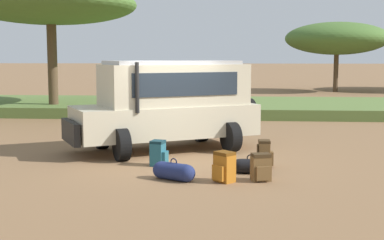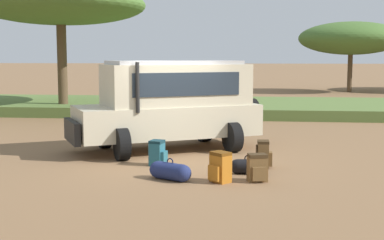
{
  "view_description": "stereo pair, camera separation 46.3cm",
  "coord_description": "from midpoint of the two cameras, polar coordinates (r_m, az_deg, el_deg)",
  "views": [
    {
      "loc": [
        1.42,
        -12.77,
        2.58
      ],
      "look_at": [
        0.37,
        0.22,
        1.0
      ],
      "focal_mm": 50.0,
      "sensor_mm": 36.0,
      "label": 1
    },
    {
      "loc": [
        1.88,
        -12.72,
        2.58
      ],
      "look_at": [
        0.37,
        0.22,
        1.0
      ],
      "focal_mm": 50.0,
      "sensor_mm": 36.0,
      "label": 2
    }
  ],
  "objects": [
    {
      "name": "duffel_bag_soft_canvas",
      "position": [
        11.16,
        -1.16,
        -5.5
      ],
      "size": [
        0.93,
        0.66,
        0.46
      ],
      "color": "navy",
      "rests_on": "ground_plane"
    },
    {
      "name": "safari_vehicle",
      "position": [
        14.57,
        -1.39,
        1.84
      ],
      "size": [
        5.32,
        4.02,
        2.44
      ],
      "color": "beige",
      "rests_on": "ground_plane"
    },
    {
      "name": "grass_bank",
      "position": [
        24.76,
        2.83,
        1.43
      ],
      "size": [
        120.0,
        7.0,
        0.44
      ],
      "color": "#5B7538",
      "rests_on": "ground_plane"
    },
    {
      "name": "backpack_cluster_center",
      "position": [
        11.11,
        8.19,
        -5.11
      ],
      "size": [
        0.44,
        0.43,
        0.57
      ],
      "color": "brown",
      "rests_on": "ground_plane"
    },
    {
      "name": "acacia_tree_centre_back",
      "position": [
        39.34,
        16.93,
        8.33
      ],
      "size": [
        7.26,
        6.36,
        4.92
      ],
      "color": "brown",
      "rests_on": "ground_plane"
    },
    {
      "name": "backpack_near_rear_wheel",
      "position": [
        12.61,
        -2.66,
        -3.56
      ],
      "size": [
        0.44,
        0.41,
        0.6
      ],
      "color": "#235B6B",
      "rests_on": "ground_plane"
    },
    {
      "name": "duffel_bag_low_black_case",
      "position": [
        11.82,
        7.12,
        -4.95
      ],
      "size": [
        0.79,
        0.33,
        0.42
      ],
      "color": "black",
      "rests_on": "ground_plane"
    },
    {
      "name": "acacia_tree_left_mid",
      "position": [
        24.38,
        -13.31,
        11.81
      ],
      "size": [
        7.39,
        7.78,
        5.61
      ],
      "color": "brown",
      "rests_on": "ground_plane"
    },
    {
      "name": "ground_plane",
      "position": [
        13.11,
        -0.69,
        -4.44
      ],
      "size": [
        320.0,
        320.0,
        0.0
      ],
      "primitive_type": "plane",
      "color": "olive"
    },
    {
      "name": "backpack_beside_front_wheel",
      "position": [
        12.45,
        8.71,
        -3.68
      ],
      "size": [
        0.38,
        0.36,
        0.64
      ],
      "color": "brown",
      "rests_on": "ground_plane"
    },
    {
      "name": "backpack_outermost",
      "position": [
        10.97,
        4.23,
        -5.07
      ],
      "size": [
        0.5,
        0.5,
        0.63
      ],
      "color": "#B26619",
      "rests_on": "ground_plane"
    }
  ]
}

